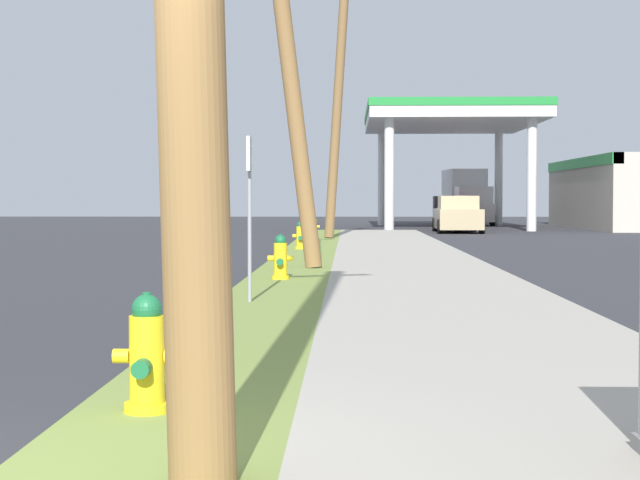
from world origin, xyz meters
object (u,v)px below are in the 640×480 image
object	(u,v)px
fire_hydrant_third	(300,237)
truck_white_at_forecourt	(466,198)
fire_hydrant_nearest	(147,360)
car_tan_by_far_pump	(458,216)
fire_hydrant_second	(280,260)
utility_pole_background	(338,98)
street_sign_post	(249,184)
fire_hydrant_fourth	(314,227)
utility_pole_midground	(283,17)
car_red_by_near_pump	(455,213)

from	to	relation	value
fire_hydrant_third	truck_white_at_forecourt	size ratio (longest dim) A/B	0.11
fire_hydrant_nearest	car_tan_by_far_pump	size ratio (longest dim) A/B	0.16
fire_hydrant_second	fire_hydrant_third	xyz separation A→B (m)	(-0.15, 10.35, 0.00)
utility_pole_background	street_sign_post	size ratio (longest dim) A/B	4.40
fire_hydrant_nearest	utility_pole_background	bearing A→B (deg)	88.29
car_tan_by_far_pump	utility_pole_background	bearing A→B (deg)	-118.45
fire_hydrant_third	fire_hydrant_second	bearing A→B (deg)	-89.16
fire_hydrant_fourth	utility_pole_midground	world-z (taller)	utility_pole_midground
fire_hydrant_nearest	utility_pole_midground	xyz separation A→B (m)	(-0.00, 13.52, 4.46)
fire_hydrant_third	fire_hydrant_fourth	bearing A→B (deg)	89.78
fire_hydrant_third	street_sign_post	size ratio (longest dim) A/B	0.35
car_tan_by_far_pump	utility_pole_midground	bearing A→B (deg)	-103.39
utility_pole_midground	street_sign_post	world-z (taller)	utility_pole_midground
fire_hydrant_nearest	street_sign_post	world-z (taller)	street_sign_post
utility_pole_midground	truck_white_at_forecourt	bearing A→B (deg)	78.59
utility_pole_background	car_tan_by_far_pump	bearing A→B (deg)	61.55
utility_pole_midground	car_tan_by_far_pump	size ratio (longest dim) A/B	2.07
truck_white_at_forecourt	street_sign_post	bearing A→B (deg)	-99.81
car_red_by_near_pump	car_tan_by_far_pump	world-z (taller)	same
fire_hydrant_third	car_red_by_near_pump	size ratio (longest dim) A/B	0.16
utility_pole_background	car_tan_by_far_pump	world-z (taller)	utility_pole_background
fire_hydrant_nearest	fire_hydrant_second	world-z (taller)	same
fire_hydrant_third	car_tan_by_far_pump	xyz separation A→B (m)	(5.96, 17.43, 0.28)
fire_hydrant_nearest	fire_hydrant_fourth	xyz separation A→B (m)	(0.01, 30.33, 0.00)
fire_hydrant_third	car_red_by_near_pump	xyz separation A→B (m)	(6.89, 27.93, 0.28)
utility_pole_midground	utility_pole_background	distance (m)	15.62
fire_hydrant_fourth	car_tan_by_far_pump	xyz separation A→B (m)	(5.92, 8.13, 0.28)
street_sign_post	truck_white_at_forecourt	xyz separation A→B (m)	(7.86, 45.47, -0.15)
fire_hydrant_second	utility_pole_midground	size ratio (longest dim) A/B	0.08
fire_hydrant_second	utility_pole_background	bearing A→B (deg)	87.69
fire_hydrant_nearest	fire_hydrant_fourth	size ratio (longest dim) A/B	1.00
utility_pole_background	street_sign_post	bearing A→B (deg)	-92.30
fire_hydrant_third	utility_pole_midground	world-z (taller)	utility_pole_midground
car_tan_by_far_pump	car_red_by_near_pump	bearing A→B (deg)	84.92
fire_hydrant_nearest	car_tan_by_far_pump	world-z (taller)	car_tan_by_far_pump
truck_white_at_forecourt	utility_pole_background	bearing A→B (deg)	-106.66
fire_hydrant_third	utility_pole_midground	bearing A→B (deg)	-89.83
street_sign_post	car_tan_by_far_pump	world-z (taller)	street_sign_post
fire_hydrant_third	truck_white_at_forecourt	bearing A→B (deg)	75.93
street_sign_post	car_tan_by_far_pump	bearing A→B (deg)	79.31
fire_hydrant_second	car_tan_by_far_pump	size ratio (longest dim) A/B	0.16
fire_hydrant_fourth	car_tan_by_far_pump	bearing A→B (deg)	53.92
street_sign_post	car_red_by_near_pump	xyz separation A→B (m)	(6.89, 42.03, -0.91)
fire_hydrant_nearest	utility_pole_background	world-z (taller)	utility_pole_background
fire_hydrant_fourth	utility_pole_background	world-z (taller)	utility_pole_background
utility_pole_midground	car_red_by_near_pump	size ratio (longest dim) A/B	2.05
fire_hydrant_nearest	car_red_by_near_pump	bearing A→B (deg)	82.02
fire_hydrant_second	utility_pole_midground	xyz separation A→B (m)	(-0.13, 2.84, 4.46)
fire_hydrant_second	fire_hydrant_third	distance (m)	10.35
fire_hydrant_nearest	utility_pole_background	size ratio (longest dim) A/B	0.08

